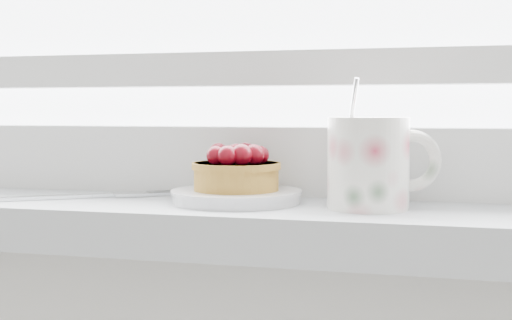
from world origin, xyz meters
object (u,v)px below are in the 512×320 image
(floral_mug, at_px, (371,161))
(raspberry_tart, at_px, (236,169))
(saucer, at_px, (236,196))
(fork, at_px, (73,196))

(floral_mug, bearing_deg, raspberry_tart, 176.37)
(saucer, xyz_separation_m, raspberry_tart, (0.00, -0.00, 0.03))
(raspberry_tart, bearing_deg, saucer, 137.85)
(saucer, height_order, raspberry_tart, raspberry_tart)
(saucer, xyz_separation_m, floral_mug, (0.13, -0.01, 0.04))
(saucer, bearing_deg, floral_mug, -3.72)
(floral_mug, distance_m, fork, 0.30)
(raspberry_tart, relative_size, fork, 0.44)
(raspberry_tart, relative_size, floral_mug, 0.72)
(raspberry_tart, xyz_separation_m, fork, (-0.17, -0.01, -0.03))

